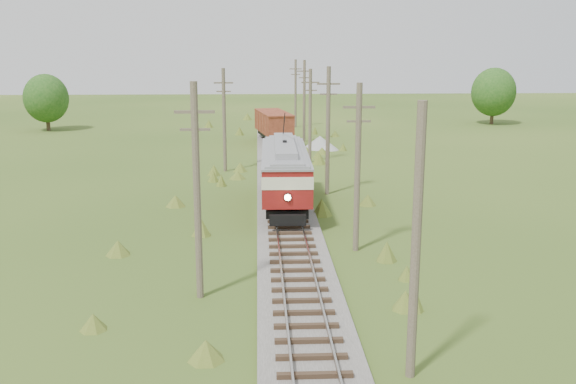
{
  "coord_description": "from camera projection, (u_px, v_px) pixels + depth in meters",
  "views": [
    {
      "loc": [
        -1.69,
        -13.54,
        10.33
      ],
      "look_at": [
        0.0,
        22.55,
        2.11
      ],
      "focal_mm": 40.0,
      "sensor_mm": 36.0,
      "label": 1
    }
  ],
  "objects": [
    {
      "name": "gravel_pile",
      "position": [
        321.0,
        143.0,
        66.14
      ],
      "size": [
        3.59,
        3.81,
        1.3
      ],
      "color": "gray",
      "rests_on": "ground"
    },
    {
      "name": "utility_pole_r_4",
      "position": [
        310.0,
        115.0,
        57.59
      ],
      "size": [
        1.6,
        0.3,
        8.4
      ],
      "color": "brown",
      "rests_on": "ground"
    },
    {
      "name": "utility_pole_r_1",
      "position": [
        416.0,
        245.0,
        19.59
      ],
      "size": [
        0.3,
        0.3,
        8.8
      ],
      "color": "brown",
      "rests_on": "ground"
    },
    {
      "name": "streetcar",
      "position": [
        285.0,
        168.0,
        41.29
      ],
      "size": [
        3.11,
        12.59,
        5.73
      ],
      "rotation": [
        0.0,
        0.0,
        -0.02
      ],
      "color": "black",
      "rests_on": "ground"
    },
    {
      "name": "utility_pole_r_6",
      "position": [
        296.0,
        93.0,
        82.89
      ],
      "size": [
        1.6,
        0.3,
        8.7
      ],
      "color": "brown",
      "rests_on": "ground"
    },
    {
      "name": "tree_mid_b",
      "position": [
        494.0,
        92.0,
        86.09
      ],
      "size": [
        5.88,
        5.88,
        7.57
      ],
      "color": "#38281C",
      "rests_on": "ground"
    },
    {
      "name": "utility_pole_l_b",
      "position": [
        224.0,
        119.0,
        53.33
      ],
      "size": [
        1.6,
        0.3,
        8.6
      ],
      "color": "brown",
      "rests_on": "ground"
    },
    {
      "name": "utility_pole_r_2",
      "position": [
        358.0,
        166.0,
        32.26
      ],
      "size": [
        1.6,
        0.3,
        8.6
      ],
      "color": "brown",
      "rests_on": "ground"
    },
    {
      "name": "railbed_main",
      "position": [
        281.0,
        183.0,
        48.63
      ],
      "size": [
        3.6,
        96.0,
        0.57
      ],
      "color": "#605B54",
      "rests_on": "ground"
    },
    {
      "name": "utility_pole_l_a",
      "position": [
        197.0,
        190.0,
        26.03
      ],
      "size": [
        1.6,
        0.3,
        9.0
      ],
      "color": "brown",
      "rests_on": "ground"
    },
    {
      "name": "utility_pole_r_5",
      "position": [
        304.0,
        100.0,
        70.21
      ],
      "size": [
        1.6,
        0.3,
        8.9
      ],
      "color": "brown",
      "rests_on": "ground"
    },
    {
      "name": "gondola",
      "position": [
        274.0,
        124.0,
        69.6
      ],
      "size": [
        4.22,
        8.96,
        2.86
      ],
      "rotation": [
        0.0,
        0.0,
        0.17
      ],
      "color": "black",
      "rests_on": "ground"
    },
    {
      "name": "utility_pole_r_3",
      "position": [
        328.0,
        130.0,
        44.87
      ],
      "size": [
        1.6,
        0.3,
        9.0
      ],
      "color": "brown",
      "rests_on": "ground"
    },
    {
      "name": "tree_mid_a",
      "position": [
        46.0,
        98.0,
        79.62
      ],
      "size": [
        5.46,
        5.46,
        7.03
      ],
      "color": "#38281C",
      "rests_on": "ground"
    }
  ]
}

